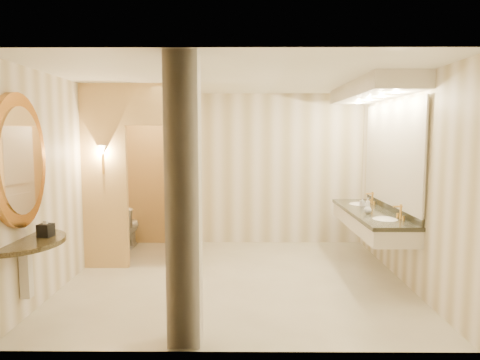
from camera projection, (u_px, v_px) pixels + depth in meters
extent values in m
plane|color=beige|center=(236.00, 278.00, 5.88)|extent=(4.50, 4.50, 0.00)
plane|color=white|center=(236.00, 79.00, 5.59)|extent=(4.50, 4.50, 0.00)
cube|color=white|center=(238.00, 169.00, 7.72)|extent=(4.50, 0.02, 2.70)
cube|color=white|center=(232.00, 205.00, 3.75)|extent=(4.50, 0.02, 2.70)
cube|color=white|center=(69.00, 181.00, 5.75)|extent=(0.02, 4.00, 2.70)
cube|color=white|center=(404.00, 181.00, 5.72)|extent=(0.02, 4.00, 2.70)
cube|color=#E9C87A|center=(188.00, 173.00, 6.98)|extent=(0.10, 1.50, 2.70)
cube|color=#E9C87A|center=(105.00, 177.00, 6.25)|extent=(0.65, 0.10, 2.70)
cube|color=#E9C87A|center=(153.00, 105.00, 6.13)|extent=(0.80, 0.10, 0.60)
cube|color=beige|center=(181.00, 194.00, 6.66)|extent=(0.20, 0.80, 2.10)
cylinder|color=gold|center=(103.00, 164.00, 6.15)|extent=(0.03, 0.03, 0.30)
cone|color=beige|center=(102.00, 150.00, 6.13)|extent=(0.14, 0.14, 0.14)
cube|color=beige|center=(371.00, 221.00, 6.18)|extent=(0.60, 2.25, 0.24)
cube|color=black|center=(371.00, 212.00, 6.17)|extent=(0.64, 2.29, 0.05)
cube|color=black|center=(391.00, 208.00, 6.16)|extent=(0.03, 2.25, 0.10)
ellipsoid|color=white|center=(385.00, 222.00, 5.57)|extent=(0.40, 0.44, 0.15)
cylinder|color=gold|center=(401.00, 213.00, 5.55)|extent=(0.03, 0.03, 0.22)
ellipsoid|color=white|center=(360.00, 207.00, 6.78)|extent=(0.40, 0.44, 0.15)
cylinder|color=gold|center=(372.00, 199.00, 6.77)|extent=(0.03, 0.03, 0.22)
cube|color=white|center=(392.00, 154.00, 6.08)|extent=(0.03, 2.25, 1.40)
cube|color=beige|center=(375.00, 90.00, 5.99)|extent=(0.75, 2.45, 0.22)
cylinder|color=black|center=(21.00, 242.00, 4.47)|extent=(1.07, 1.07, 0.05)
cube|color=beige|center=(26.00, 270.00, 4.50)|extent=(0.10, 0.10, 0.60)
cylinder|color=#C38539|center=(18.00, 161.00, 4.38)|extent=(0.07, 1.07, 1.07)
cylinder|color=white|center=(22.00, 161.00, 4.38)|extent=(0.02, 0.86, 0.86)
cube|color=beige|center=(184.00, 202.00, 3.95)|extent=(0.31, 0.31, 2.70)
cube|color=black|center=(46.00, 230.00, 4.59)|extent=(0.16, 0.16, 0.14)
imported|color=white|center=(125.00, 227.00, 7.42)|extent=(0.46, 0.76, 0.76)
imported|color=beige|center=(362.00, 202.00, 6.58)|extent=(0.07, 0.07, 0.13)
imported|color=silver|center=(368.00, 209.00, 5.96)|extent=(0.11, 0.11, 0.13)
imported|color=#C6B28C|center=(368.00, 204.00, 6.17)|extent=(0.09, 0.09, 0.19)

